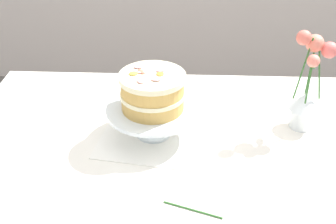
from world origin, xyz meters
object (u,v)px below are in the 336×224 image
cake_stand (153,113)px  dining_table (178,178)px  layer_cake (152,91)px  flower_vase (308,90)px

cake_stand → dining_table: bearing=-51.4°
dining_table → layer_cake: (-0.08, 0.10, 0.25)m
flower_vase → dining_table: bearing=-156.8°
dining_table → cake_stand: bearing=128.6°
dining_table → layer_cake: layer_cake is taller
flower_vase → layer_cake: bearing=-171.9°
cake_stand → flower_vase: 0.49m
layer_cake → flower_vase: 0.49m
cake_stand → flower_vase: flower_vase is taller
layer_cake → flower_vase: (0.48, 0.07, -0.02)m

